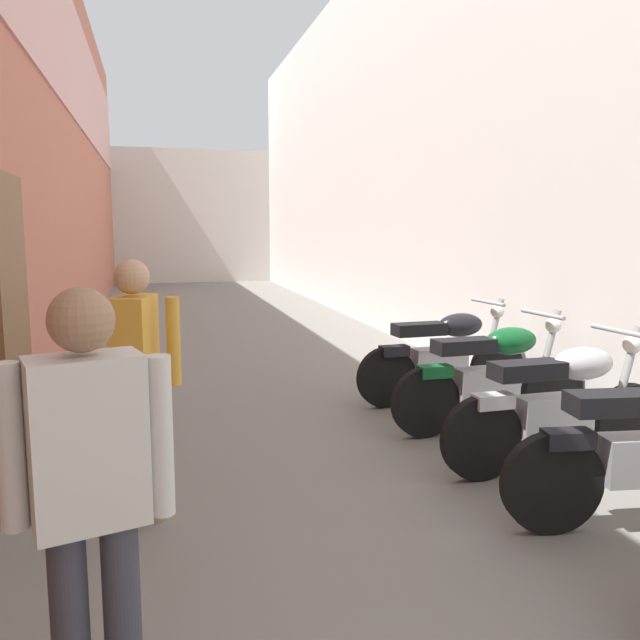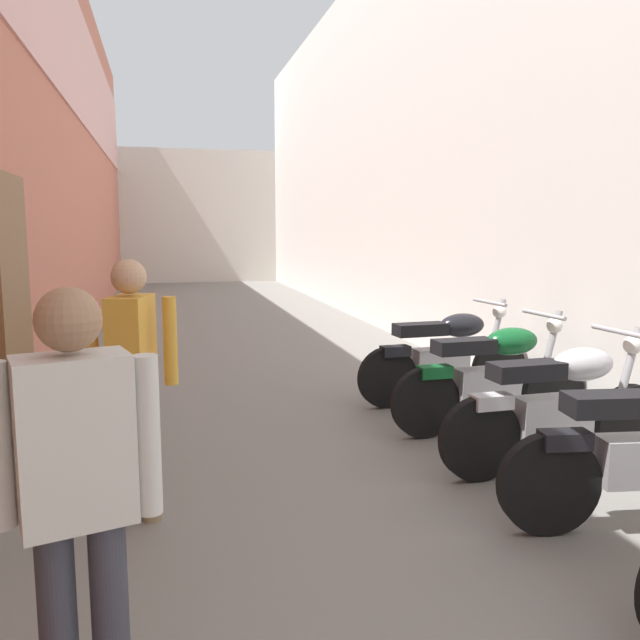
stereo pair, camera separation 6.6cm
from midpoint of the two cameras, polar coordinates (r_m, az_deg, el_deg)
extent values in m
plane|color=slate|center=(8.06, -5.15, -4.48)|extent=(39.18, 39.18, 0.00)
cube|color=#B76651|center=(9.97, -23.27, 15.43)|extent=(0.40, 23.18, 6.27)
cube|color=brown|center=(6.14, -25.58, 1.23)|extent=(0.06, 1.10, 2.20)
cube|color=#DBA39E|center=(10.23, -22.47, 23.17)|extent=(0.04, 23.18, 2.01)
cube|color=silver|center=(10.62, 7.69, 15.91)|extent=(0.40, 23.18, 6.42)
cube|color=beige|center=(22.40, -11.27, 8.84)|extent=(7.93, 2.00, 4.22)
cylinder|color=black|center=(4.05, 19.18, -13.32)|extent=(0.61, 0.16, 0.60)
cube|color=black|center=(4.07, 23.90, -6.66)|extent=(0.55, 0.29, 0.12)
cube|color=black|center=(4.00, 20.40, -9.71)|extent=(0.30, 0.18, 0.10)
cylinder|color=black|center=(5.43, 25.12, -8.16)|extent=(0.60, 0.11, 0.60)
cylinder|color=black|center=(4.71, 13.53, -10.03)|extent=(0.60, 0.11, 0.60)
cube|color=#9E9EA3|center=(4.98, 19.35, -7.83)|extent=(0.57, 0.22, 0.28)
ellipsoid|color=#B7B7BC|center=(5.04, 21.66, -3.56)|extent=(0.49, 0.28, 0.24)
cube|color=black|center=(4.77, 17.30, -4.22)|extent=(0.53, 0.24, 0.12)
cylinder|color=#9E9EA3|center=(5.30, 24.78, -4.62)|extent=(0.25, 0.07, 0.77)
cylinder|color=#9E9EA3|center=(5.20, 24.43, -0.92)|extent=(0.06, 0.58, 0.04)
sphere|color=silver|center=(5.29, 25.35, -1.92)|extent=(0.14, 0.14, 0.14)
cube|color=#B7B7BC|center=(4.68, 14.48, -6.88)|extent=(0.29, 0.15, 0.10)
cylinder|color=black|center=(6.19, 19.34, -5.91)|extent=(0.60, 0.11, 0.60)
cylinder|color=black|center=(5.55, 8.85, -7.14)|extent=(0.60, 0.11, 0.60)
cube|color=#9E9EA3|center=(5.79, 14.01, -5.42)|extent=(0.57, 0.23, 0.28)
ellipsoid|color=#0F5123|center=(5.84, 16.06, -1.77)|extent=(0.49, 0.29, 0.24)
cube|color=black|center=(5.61, 12.12, -2.25)|extent=(0.53, 0.25, 0.12)
cylinder|color=#9E9EA3|center=(6.08, 18.96, -2.77)|extent=(0.25, 0.07, 0.77)
cylinder|color=#9E9EA3|center=(5.98, 18.58, 0.48)|extent=(0.07, 0.58, 0.04)
sphere|color=silver|center=(6.07, 19.45, -0.41)|extent=(0.14, 0.14, 0.14)
cube|color=#0F5123|center=(5.52, 9.66, -4.46)|extent=(0.29, 0.16, 0.10)
cylinder|color=black|center=(6.99, 14.96, -4.15)|extent=(0.60, 0.12, 0.60)
cylinder|color=black|center=(6.40, 5.52, -5.03)|extent=(0.60, 0.12, 0.60)
cube|color=#9E9EA3|center=(6.63, 10.10, -3.61)|extent=(0.57, 0.24, 0.28)
ellipsoid|color=black|center=(6.68, 11.91, -0.43)|extent=(0.50, 0.29, 0.24)
cube|color=black|center=(6.46, 8.38, -0.80)|extent=(0.53, 0.26, 0.12)
cylinder|color=#9E9EA3|center=(6.89, 14.57, -1.35)|extent=(0.25, 0.08, 0.77)
cylinder|color=#9E9EA3|center=(6.81, 14.18, 1.53)|extent=(0.08, 0.58, 0.04)
sphere|color=silver|center=(6.88, 15.00, 0.73)|extent=(0.14, 0.14, 0.14)
cube|color=black|center=(6.38, 6.21, -2.69)|extent=(0.29, 0.16, 0.10)
cylinder|color=#383842|center=(2.47, -17.62, -25.10)|extent=(0.12, 0.12, 0.82)
cube|color=beige|center=(2.18, -20.51, -9.92)|extent=(0.38, 0.28, 0.54)
sphere|color=#997051|center=(2.10, -21.02, 0.00)|extent=(0.20, 0.20, 0.20)
cylinder|color=beige|center=(2.22, -26.25, -9.95)|extent=(0.08, 0.08, 0.52)
cylinder|color=beige|center=(2.17, -14.65, -9.78)|extent=(0.08, 0.08, 0.52)
cylinder|color=#8C7251|center=(4.08, -17.16, -11.40)|extent=(0.12, 0.12, 0.82)
cylinder|color=#8C7251|center=(4.08, -14.87, -11.33)|extent=(0.12, 0.12, 0.82)
cube|color=gold|center=(3.91, -16.40, -1.92)|extent=(0.28, 0.38, 0.54)
sphere|color=tan|center=(3.86, -16.62, 3.64)|extent=(0.20, 0.20, 0.20)
cylinder|color=gold|center=(3.93, -19.61, -2.02)|extent=(0.08, 0.08, 0.52)
cylinder|color=gold|center=(3.91, -13.18, -1.81)|extent=(0.08, 0.08, 0.52)
camera|label=1|loc=(0.03, -90.34, -0.05)|focal=36.58mm
camera|label=2|loc=(0.03, 89.66, 0.05)|focal=36.58mm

